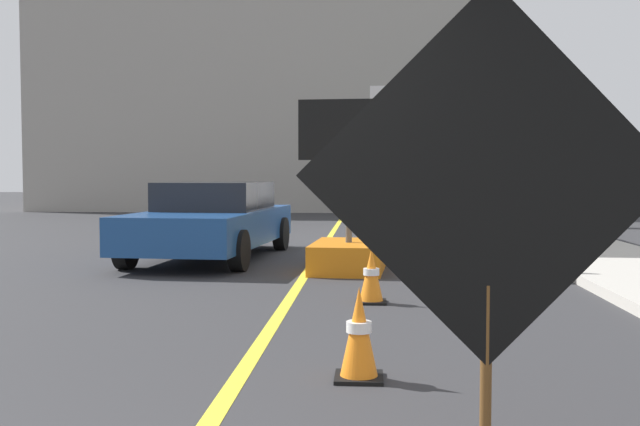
# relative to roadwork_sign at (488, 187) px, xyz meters

# --- Properties ---
(lane_center_stripe) EXTENTS (0.14, 36.00, 0.01)m
(lane_center_stripe) POSITION_rel_roadwork_sign_xyz_m (-1.48, 4.27, -1.47)
(lane_center_stripe) COLOR yellow
(lane_center_stripe) RESTS_ON ground
(roadwork_sign) EXTENTS (1.63, 0.18, 2.33)m
(roadwork_sign) POSITION_rel_roadwork_sign_xyz_m (0.00, 0.00, 0.00)
(roadwork_sign) COLOR #593819
(roadwork_sign) RESTS_ON ground
(arrow_board_trailer) EXTENTS (1.60, 1.87, 2.70)m
(arrow_board_trailer) POSITION_rel_roadwork_sign_xyz_m (-0.84, 8.40, -0.99)
(arrow_board_trailer) COLOR orange
(arrow_board_trailer) RESTS_ON ground
(box_truck) EXTENTS (2.70, 7.90, 3.18)m
(box_truck) POSITION_rel_roadwork_sign_xyz_m (0.77, 14.27, 0.28)
(box_truck) COLOR black
(box_truck) RESTS_ON ground
(pickup_car) EXTENTS (2.40, 5.14, 1.38)m
(pickup_car) POSITION_rel_roadwork_sign_xyz_m (-3.35, 9.95, -0.77)
(pickup_car) COLOR navy
(pickup_car) RESTS_ON ground
(highway_guide_sign) EXTENTS (2.79, 0.24, 5.00)m
(highway_guide_sign) POSITION_rel_roadwork_sign_xyz_m (2.55, 19.80, 1.95)
(highway_guide_sign) COLOR gray
(highway_guide_sign) RESTS_ON ground
(far_building_block) EXTENTS (18.57, 7.99, 10.99)m
(far_building_block) POSITION_rel_roadwork_sign_xyz_m (-5.30, 29.72, 4.02)
(far_building_block) COLOR gray
(far_building_block) RESTS_ON ground
(traffic_cone_near_sign) EXTENTS (0.36, 0.36, 0.69)m
(traffic_cone_near_sign) POSITION_rel_roadwork_sign_xyz_m (-0.58, 2.23, -1.13)
(traffic_cone_near_sign) COLOR black
(traffic_cone_near_sign) RESTS_ON ground
(traffic_cone_mid_lane) EXTENTS (0.36, 0.36, 0.65)m
(traffic_cone_mid_lane) POSITION_rel_roadwork_sign_xyz_m (-0.48, 5.49, -1.15)
(traffic_cone_mid_lane) COLOR black
(traffic_cone_mid_lane) RESTS_ON ground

